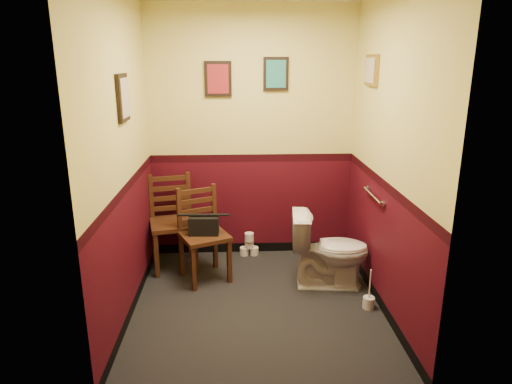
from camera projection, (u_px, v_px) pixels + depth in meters
floor at (257, 305)px, 4.14m from camera, size 2.20×2.40×0.00m
wall_back at (252, 136)px, 4.91m from camera, size 2.20×0.00×2.70m
wall_front at (268, 205)px, 2.61m from camera, size 2.20×0.00×2.70m
wall_left at (123, 161)px, 3.71m from camera, size 0.00×2.40×2.70m
wall_right at (389, 159)px, 3.81m from camera, size 0.00×2.40×2.70m
grab_bar at (373, 196)px, 4.16m from camera, size 0.05×0.56×0.06m
framed_print_back_a at (218, 79)px, 4.71m from camera, size 0.28×0.04×0.36m
framed_print_back_b at (276, 74)px, 4.72m from camera, size 0.26×0.04×0.34m
framed_print_left at (123, 98)px, 3.67m from camera, size 0.04×0.30×0.38m
framed_print_right at (371, 70)px, 4.19m from camera, size 0.04×0.34×0.28m
toilet at (330, 250)px, 4.41m from camera, size 0.79×0.49×0.74m
toilet_brush at (369, 302)px, 4.08m from camera, size 0.11×0.11×0.38m
chair_left at (173, 222)px, 4.81m from camera, size 0.55×0.55×0.99m
chair_right at (203, 234)px, 4.55m from camera, size 0.57×0.57×0.93m
handbag at (204, 225)px, 4.48m from camera, size 0.30×0.16×0.21m
tp_stack at (249, 246)px, 5.16m from camera, size 0.21×0.13×0.28m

